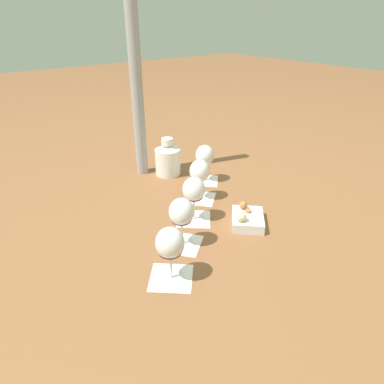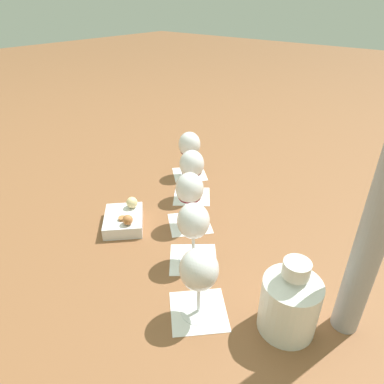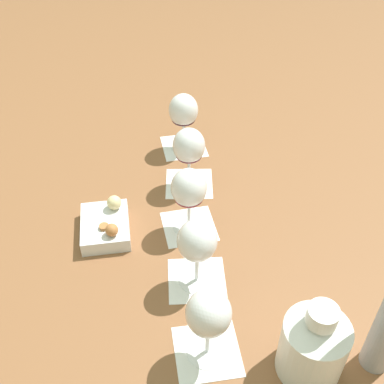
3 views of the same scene
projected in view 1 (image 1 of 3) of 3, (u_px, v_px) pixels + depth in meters
The scene contains 14 objects.
ground_plane at pixel (192, 218), 1.21m from camera, with size 8.00×8.00×0.00m, color brown.
tasting_card_0 at pixel (204, 180), 1.48m from camera, with size 0.16×0.16×0.00m.
tasting_card_1 at pixel (199, 198), 1.34m from camera, with size 0.16×0.16×0.00m.
tasting_card_2 at pixel (194, 219), 1.21m from camera, with size 0.16×0.16×0.00m.
tasting_card_3 at pixel (182, 244), 1.08m from camera, with size 0.16×0.16×0.00m.
tasting_card_4 at pixel (171, 278), 0.94m from camera, with size 0.16×0.16×0.00m.
wine_glass_0 at pixel (205, 157), 1.43m from camera, with size 0.08×0.08×0.16m.
wine_glass_1 at pixel (200, 173), 1.29m from camera, with size 0.08×0.08×0.16m.
wine_glass_2 at pixel (194, 192), 1.16m from camera, with size 0.08×0.08×0.16m.
wine_glass_3 at pixel (181, 215), 1.03m from camera, with size 0.08×0.08×0.16m.
wine_glass_4 at pixel (170, 246), 0.89m from camera, with size 0.08×0.08×0.16m.
ceramic_vase at pixel (168, 159), 1.51m from camera, with size 0.11×0.11×0.17m.
snack_dish at pixel (247, 219), 1.17m from camera, with size 0.17×0.17×0.07m.
umbrella_pole at pixel (136, 77), 1.37m from camera, with size 0.05×0.05×0.83m.
Camera 1 is at (0.81, -0.64, 0.65)m, focal length 32.00 mm.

